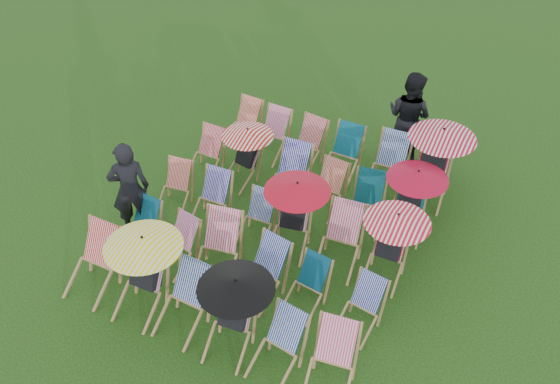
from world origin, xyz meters
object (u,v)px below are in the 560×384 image
at_px(deckchair_0, 92,263).
at_px(deckchair_29, 434,163).
at_px(person_rear, 409,116).
at_px(deckchair_5, 331,364).
at_px(person_left, 130,189).

xyz_separation_m(deckchair_0, deckchair_29, (4.14, 4.60, 0.25)).
bearing_deg(person_rear, deckchair_5, 113.35).
bearing_deg(deckchair_29, person_rear, 125.58).
distance_m(deckchair_0, person_left, 1.44).
relative_size(deckchair_5, person_left, 0.52).
height_order(deckchair_0, deckchair_29, deckchair_29).
distance_m(deckchair_5, person_rear, 5.68).
xyz_separation_m(deckchair_0, person_left, (-0.21, 1.36, 0.41)).
distance_m(deckchair_0, deckchair_29, 6.19).
xyz_separation_m(deckchair_0, deckchair_5, (4.08, -0.02, -0.03)).
bearing_deg(person_left, person_rear, -170.10).
bearing_deg(deckchair_5, deckchair_29, 81.85).
relative_size(deckchair_29, person_rear, 0.76).
bearing_deg(deckchair_5, person_rear, 90.21).
height_order(deckchair_0, person_rear, person_rear).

